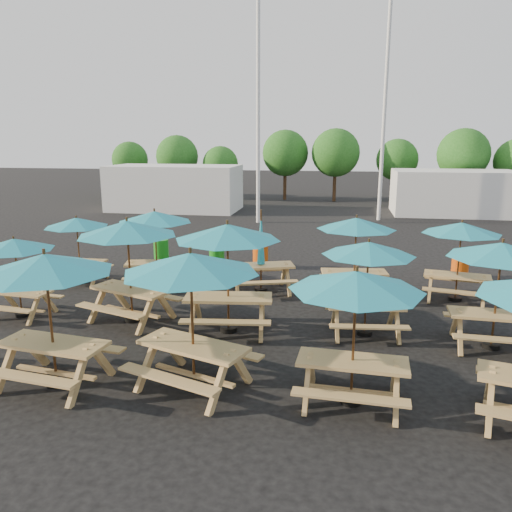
% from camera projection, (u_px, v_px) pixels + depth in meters
% --- Properties ---
extents(ground, '(120.00, 120.00, 0.00)m').
position_uv_depth(ground, '(247.00, 309.00, 13.27)').
color(ground, black).
rests_on(ground, ground).
extents(picnic_unit_1, '(2.10, 2.10, 2.04)m').
position_uv_depth(picnic_unit_1, '(15.00, 248.00, 12.31)').
color(picnic_unit_1, tan).
rests_on(picnic_unit_1, ground).
extents(picnic_unit_2, '(1.96, 1.96, 2.07)m').
position_uv_depth(picnic_unit_2, '(77.00, 226.00, 15.40)').
color(picnic_unit_2, tan).
rests_on(picnic_unit_2, ground).
extents(picnic_unit_3, '(2.64, 2.64, 2.49)m').
position_uv_depth(picnic_unit_3, '(46.00, 271.00, 8.69)').
color(picnic_unit_3, tan).
rests_on(picnic_unit_3, ground).
extents(picnic_unit_4, '(3.05, 3.05, 2.54)m').
position_uv_depth(picnic_unit_4, '(127.00, 234.00, 11.89)').
color(picnic_unit_4, tan).
rests_on(picnic_unit_4, ground).
extents(picnic_unit_5, '(2.67, 2.67, 2.35)m').
position_uv_depth(picnic_unit_5, '(155.00, 221.00, 14.76)').
color(picnic_unit_5, tan).
rests_on(picnic_unit_5, ground).
extents(picnic_unit_6, '(3.06, 3.06, 2.54)m').
position_uv_depth(picnic_unit_6, '(191.00, 270.00, 8.56)').
color(picnic_unit_6, tan).
rests_on(picnic_unit_6, ground).
extents(picnic_unit_7, '(2.70, 2.70, 2.57)m').
position_uv_depth(picnic_unit_7, '(227.00, 238.00, 11.22)').
color(picnic_unit_7, tan).
rests_on(picnic_unit_7, ground).
extents(picnic_unit_8, '(2.32, 2.16, 2.45)m').
position_uv_depth(picnic_unit_8, '(261.00, 258.00, 14.56)').
color(picnic_unit_8, tan).
rests_on(picnic_unit_8, ground).
extents(picnic_unit_9, '(2.35, 2.35, 2.36)m').
position_uv_depth(picnic_unit_9, '(356.00, 288.00, 8.08)').
color(picnic_unit_9, tan).
rests_on(picnic_unit_9, ground).
extents(picnic_unit_10, '(2.30, 2.30, 2.21)m').
position_uv_depth(picnic_unit_10, '(368.00, 254.00, 11.09)').
color(picnic_unit_10, tan).
rests_on(picnic_unit_10, ground).
extents(picnic_unit_11, '(2.43, 2.43, 2.32)m').
position_uv_depth(picnic_unit_11, '(356.00, 228.00, 13.77)').
color(picnic_unit_11, tan).
rests_on(picnic_unit_11, ground).
extents(picnic_unit_13, '(2.33, 2.33, 2.35)m').
position_uv_depth(picnic_unit_13, '(501.00, 256.00, 10.33)').
color(picnic_unit_13, tan).
rests_on(picnic_unit_13, ground).
extents(picnic_unit_14, '(2.48, 2.48, 2.23)m').
position_uv_depth(picnic_unit_14, '(461.00, 232.00, 13.53)').
color(picnic_unit_14, tan).
rests_on(picnic_unit_14, ground).
extents(waste_bin_0, '(0.53, 0.53, 0.86)m').
position_uv_depth(waste_bin_0, '(161.00, 251.00, 18.14)').
color(waste_bin_0, '#198A1A').
rests_on(waste_bin_0, ground).
extents(waste_bin_1, '(0.53, 0.53, 0.86)m').
position_uv_depth(waste_bin_1, '(217.00, 254.00, 17.69)').
color(waste_bin_1, '#198A1A').
rests_on(waste_bin_1, ground).
extents(waste_bin_2, '(0.53, 0.53, 0.86)m').
position_uv_depth(waste_bin_2, '(261.00, 256.00, 17.40)').
color(waste_bin_2, '#CD4B0C').
rests_on(waste_bin_2, ground).
extents(waste_bin_3, '(0.53, 0.53, 0.86)m').
position_uv_depth(waste_bin_3, '(460.00, 265.00, 16.13)').
color(waste_bin_3, '#CD4B0C').
rests_on(waste_bin_3, ground).
extents(mast_0, '(0.20, 0.20, 12.00)m').
position_uv_depth(mast_0, '(258.00, 107.00, 25.66)').
color(mast_0, silver).
rests_on(mast_0, ground).
extents(mast_1, '(0.20, 0.20, 12.00)m').
position_uv_depth(mast_1, '(385.00, 108.00, 26.52)').
color(mast_1, silver).
rests_on(mast_1, ground).
extents(event_tent_0, '(8.00, 4.00, 2.80)m').
position_uv_depth(event_tent_0, '(175.00, 188.00, 31.52)').
color(event_tent_0, silver).
rests_on(event_tent_0, ground).
extents(event_tent_1, '(7.00, 4.00, 2.60)m').
position_uv_depth(event_tent_1, '(453.00, 193.00, 29.75)').
color(event_tent_1, silver).
rests_on(event_tent_1, ground).
extents(tree_0, '(2.80, 2.80, 4.24)m').
position_uv_depth(tree_0, '(130.00, 160.00, 39.14)').
color(tree_0, '#382314').
rests_on(tree_0, ground).
extents(tree_1, '(3.11, 3.11, 4.72)m').
position_uv_depth(tree_1, '(177.00, 156.00, 37.07)').
color(tree_1, '#382314').
rests_on(tree_1, ground).
extents(tree_2, '(2.59, 2.59, 3.93)m').
position_uv_depth(tree_2, '(220.00, 164.00, 36.41)').
color(tree_2, '#382314').
rests_on(tree_2, ground).
extents(tree_3, '(3.36, 3.36, 5.09)m').
position_uv_depth(tree_3, '(285.00, 153.00, 36.50)').
color(tree_3, '#382314').
rests_on(tree_3, ground).
extents(tree_4, '(3.41, 3.41, 5.17)m').
position_uv_depth(tree_4, '(336.00, 153.00, 35.45)').
color(tree_4, '#382314').
rests_on(tree_4, ground).
extents(tree_5, '(2.94, 2.94, 4.45)m').
position_uv_depth(tree_5, '(397.00, 160.00, 35.26)').
color(tree_5, '#382314').
rests_on(tree_5, ground).
extents(tree_6, '(3.38, 3.38, 5.13)m').
position_uv_depth(tree_6, '(463.00, 154.00, 32.80)').
color(tree_6, '#382314').
rests_on(tree_6, ground).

